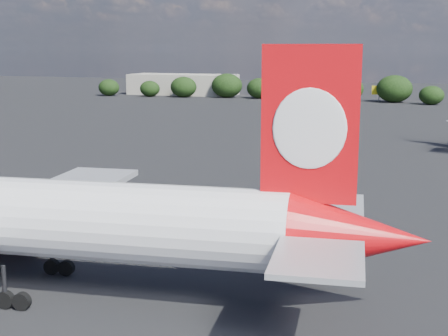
% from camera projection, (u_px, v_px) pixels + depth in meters
% --- Properties ---
extents(ground, '(500.00, 500.00, 0.00)m').
position_uv_depth(ground, '(230.00, 158.00, 104.10)').
color(ground, black).
rests_on(ground, ground).
extents(qantas_airliner, '(55.99, 53.37, 18.27)m').
position_uv_depth(qantas_airliner, '(22.00, 219.00, 46.19)').
color(qantas_airliner, white).
rests_on(qantas_airliner, ground).
extents(terminal_building, '(42.00, 16.00, 8.00)m').
position_uv_depth(terminal_building, '(183.00, 84.00, 246.85)').
color(terminal_building, '#A29B8C').
rests_on(terminal_building, ground).
extents(highway_sign, '(6.00, 0.30, 4.50)m').
position_uv_depth(highway_sign, '(289.00, 92.00, 216.80)').
color(highway_sign, '#15691E').
rests_on(highway_sign, ground).
extents(billboard_yellow, '(5.00, 0.30, 5.50)m').
position_uv_depth(billboard_yellow, '(379.00, 91.00, 212.38)').
color(billboard_yellow, yellow).
rests_on(billboard_yellow, ground).
extents(horizon_treeline, '(199.88, 15.03, 9.25)m').
position_uv_depth(horizon_treeline, '(378.00, 90.00, 211.03)').
color(horizon_treeline, black).
rests_on(horizon_treeline, ground).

